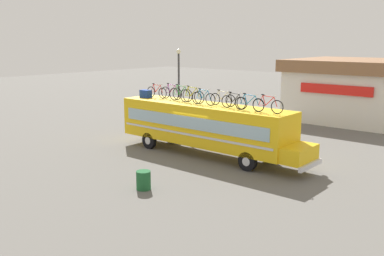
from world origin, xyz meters
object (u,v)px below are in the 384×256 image
at_px(rooftop_bicycle_1, 157,92).
at_px(rooftop_bicycle_5, 203,98).
at_px(rooftop_bicycle_2, 171,93).
at_px(trash_bin, 144,180).
at_px(rooftop_bicycle_7, 234,102).
at_px(rooftop_bicycle_3, 181,94).
at_px(street_lamp, 179,81).
at_px(rooftop_bicycle_6, 223,99).
at_px(rooftop_bicycle_8, 249,104).
at_px(rooftop_bicycle_4, 192,96).
at_px(luggage_bag_1, 146,94).
at_px(bus, 206,125).
at_px(rooftop_bicycle_9, 268,105).

relative_size(rooftop_bicycle_1, rooftop_bicycle_5, 1.02).
bearing_deg(rooftop_bicycle_5, rooftop_bicycle_2, 169.08).
bearing_deg(trash_bin, rooftop_bicycle_5, 104.49).
xyz_separation_m(rooftop_bicycle_1, rooftop_bicycle_7, (6.08, -0.40, -0.01)).
height_order(rooftop_bicycle_1, rooftop_bicycle_3, rooftop_bicycle_3).
distance_m(rooftop_bicycle_1, street_lamp, 4.62).
bearing_deg(rooftop_bicycle_6, rooftop_bicycle_8, -14.03).
height_order(rooftop_bicycle_1, rooftop_bicycle_5, rooftop_bicycle_5).
bearing_deg(rooftop_bicycle_3, rooftop_bicycle_7, -4.29).
height_order(rooftop_bicycle_6, trash_bin, rooftop_bicycle_6).
distance_m(rooftop_bicycle_4, trash_bin, 7.27).
distance_m(luggage_bag_1, rooftop_bicycle_8, 7.68).
bearing_deg(trash_bin, bus, 103.80).
xyz_separation_m(luggage_bag_1, rooftop_bicycle_1, (0.59, 0.36, 0.13)).
height_order(luggage_bag_1, rooftop_bicycle_8, rooftop_bicycle_8).
bearing_deg(luggage_bag_1, rooftop_bicycle_1, 31.55).
height_order(bus, rooftop_bicycle_3, rooftop_bicycle_3).
relative_size(bus, rooftop_bicycle_3, 6.67).
bearing_deg(rooftop_bicycle_4, rooftop_bicycle_9, -2.12).
bearing_deg(street_lamp, rooftop_bicycle_5, -37.47).
bearing_deg(rooftop_bicycle_5, rooftop_bicycle_8, -2.31).
xyz_separation_m(rooftop_bicycle_5, rooftop_bicycle_9, (4.09, -0.06, 0.00)).
relative_size(rooftop_bicycle_3, rooftop_bicycle_7, 1.11).
xyz_separation_m(rooftop_bicycle_1, rooftop_bicycle_6, (5.06, -0.01, -0.01)).
distance_m(bus, street_lamp, 7.63).
distance_m(rooftop_bicycle_4, rooftop_bicycle_7, 2.99).
bearing_deg(rooftop_bicycle_1, bus, -2.77).
distance_m(rooftop_bicycle_3, rooftop_bicycle_8, 5.02).
bearing_deg(rooftop_bicycle_4, rooftop_bicycle_8, -3.54).
distance_m(rooftop_bicycle_2, rooftop_bicycle_3, 1.05).
distance_m(luggage_bag_1, street_lamp, 4.76).
bearing_deg(bus, rooftop_bicycle_2, 172.84).
height_order(rooftop_bicycle_6, rooftop_bicycle_9, rooftop_bicycle_9).
bearing_deg(rooftop_bicycle_6, luggage_bag_1, -176.39).
bearing_deg(rooftop_bicycle_8, rooftop_bicycle_1, 175.85).
bearing_deg(rooftop_bicycle_8, street_lamp, 152.51).
xyz_separation_m(rooftop_bicycle_4, street_lamp, (-5.04, 4.45, 0.20)).
distance_m(bus, rooftop_bicycle_9, 4.35).
distance_m(rooftop_bicycle_8, rooftop_bicycle_9, 1.03).
bearing_deg(rooftop_bicycle_9, rooftop_bicycle_6, 171.69).
height_order(rooftop_bicycle_7, rooftop_bicycle_9, rooftop_bicycle_9).
bearing_deg(rooftop_bicycle_7, trash_bin, -94.64).
xyz_separation_m(rooftop_bicycle_3, rooftop_bicycle_5, (1.94, -0.29, -0.03)).
bearing_deg(rooftop_bicycle_6, rooftop_bicycle_7, -20.94).
bearing_deg(rooftop_bicycle_8, bus, 174.00).
distance_m(rooftop_bicycle_8, street_lamp, 10.18).
bearing_deg(rooftop_bicycle_2, street_lamp, 126.95).
xyz_separation_m(rooftop_bicycle_3, rooftop_bicycle_8, (5.01, -0.42, -0.03)).
distance_m(rooftop_bicycle_5, trash_bin, 6.88).
xyz_separation_m(rooftop_bicycle_2, rooftop_bicycle_3, (1.01, -0.28, 0.01)).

